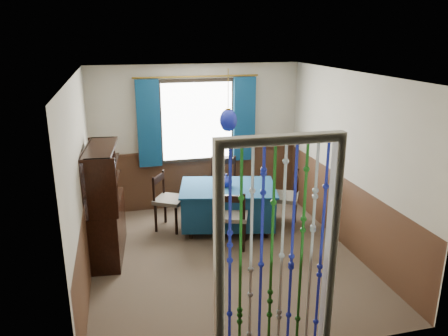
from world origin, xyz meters
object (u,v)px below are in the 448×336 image
object	(u,v)px
chair_left	(168,200)
chair_near	(232,217)
vase_table	(226,181)
bowl_shelf	(107,185)
chair_right	(286,197)
pendant_lamp	(228,120)
vase_sideboard	(108,191)
dining_table	(228,204)
chair_far	(224,184)
sideboard	(105,218)

from	to	relation	value
chair_left	chair_near	bearing A→B (deg)	73.62
vase_table	bowl_shelf	size ratio (longest dim) A/B	0.98
chair_right	chair_near	bearing A→B (deg)	141.76
chair_right	pendant_lamp	size ratio (longest dim) A/B	1.01
bowl_shelf	vase_sideboard	size ratio (longest dim) A/B	1.11
bowl_shelf	vase_sideboard	xyz separation A→B (m)	(0.00, 0.37, -0.23)
pendant_lamp	vase_table	bearing A→B (deg)	143.44
dining_table	chair_near	size ratio (longest dim) A/B	1.87
chair_far	chair_right	world-z (taller)	chair_far
sideboard	dining_table	bearing A→B (deg)	18.24
chair_left	vase_table	xyz separation A→B (m)	(0.89, -0.21, 0.32)
chair_right	vase_table	size ratio (longest dim) A/B	5.05
sideboard	bowl_shelf	world-z (taller)	sideboard
dining_table	chair_near	bearing A→B (deg)	-86.37
pendant_lamp	sideboard	bearing A→B (deg)	-167.06
chair_left	sideboard	size ratio (longest dim) A/B	0.58
vase_table	chair_left	bearing A→B (deg)	166.64
chair_right	dining_table	bearing A→B (deg)	106.80
dining_table	sideboard	size ratio (longest dim) A/B	1.06
chair_right	vase_sideboard	xyz separation A→B (m)	(-2.70, -0.07, 0.37)
chair_left	vase_table	bearing A→B (deg)	106.94
vase_table	vase_sideboard	size ratio (longest dim) A/B	1.09
chair_left	dining_table	bearing A→B (deg)	106.21
chair_near	vase_sideboard	xyz separation A→B (m)	(-1.69, 0.40, 0.39)
chair_far	vase_table	xyz separation A→B (m)	(-0.13, -0.67, 0.29)
vase_sideboard	chair_near	bearing A→B (deg)	-13.32
dining_table	chair_far	xyz separation A→B (m)	(0.10, 0.69, 0.09)
sideboard	bowl_shelf	bearing A→B (deg)	-66.00
bowl_shelf	pendant_lamp	bearing A→B (deg)	18.56
vase_sideboard	chair_left	bearing A→B (deg)	27.46
dining_table	sideboard	bearing A→B (deg)	-154.34
chair_near	pendant_lamp	size ratio (longest dim) A/B	0.96
chair_near	chair_far	world-z (taller)	chair_far
chair_left	pendant_lamp	xyz separation A→B (m)	(0.91, -0.23, 1.27)
sideboard	bowl_shelf	distance (m)	0.57
chair_near	vase_table	distance (m)	0.73
chair_far	pendant_lamp	world-z (taller)	pendant_lamp
dining_table	vase_table	distance (m)	0.38
chair_left	vase_sideboard	bearing A→B (deg)	-32.24
pendant_lamp	vase_sideboard	size ratio (longest dim) A/B	5.41
chair_near	pendant_lamp	xyz separation A→B (m)	(0.10, 0.63, 1.28)
chair_near	vase_sideboard	size ratio (longest dim) A/B	5.20
vase_table	chair_far	bearing A→B (deg)	79.06
chair_far	sideboard	distance (m)	2.25
chair_right	vase_sideboard	bearing A→B (deg)	118.19
dining_table	vase_table	size ratio (longest dim) A/B	8.94
chair_near	pendant_lamp	world-z (taller)	pendant_lamp
chair_near	bowl_shelf	bearing A→B (deg)	-161.11
dining_table	bowl_shelf	size ratio (longest dim) A/B	8.76
dining_table	chair_left	distance (m)	0.94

